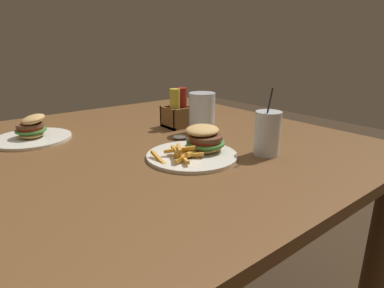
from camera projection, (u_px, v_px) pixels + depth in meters
dining_table at (128, 184)px, 1.07m from camera, size 1.45×1.28×0.77m
meal_plate_near at (198, 147)px, 0.94m from camera, size 0.26×0.26×0.09m
beer_glass at (202, 115)px, 1.16m from camera, size 0.09×0.09×0.15m
juice_glass at (267, 135)px, 0.94m from camera, size 0.08×0.08×0.20m
spoon at (182, 137)px, 1.10m from camera, size 0.13×0.12×0.01m
meal_plate_far at (32, 133)px, 1.09m from camera, size 0.26×0.26×0.09m
condiment_caddy at (178, 112)px, 1.25m from camera, size 0.10×0.10×0.15m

